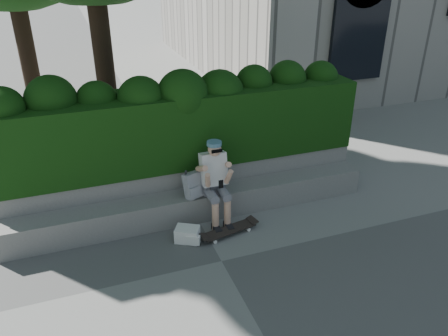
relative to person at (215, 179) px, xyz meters
name	(u,v)px	position (x,y,z in m)	size (l,w,h in m)	color
ground	(222,261)	(-0.27, -1.07, -0.75)	(80.00, 80.00, 0.00)	slate
bench_ledge	(196,205)	(-0.27, 0.18, -0.53)	(6.00, 0.45, 0.45)	gray
planter_wall	(188,184)	(-0.27, 0.66, -0.38)	(6.00, 0.50, 0.75)	gray
hedge	(182,126)	(-0.27, 0.88, 0.60)	(6.00, 1.00, 1.20)	black
person	(215,179)	(0.00, 0.00, 0.00)	(0.40, 0.76, 1.38)	slate
skateboard	(229,230)	(0.06, -0.48, -0.68)	(0.90, 0.39, 0.09)	black
backpack_plaid	(193,185)	(-0.34, 0.08, -0.10)	(0.28, 0.15, 0.41)	silver
backpack_ground	(187,234)	(-0.59, -0.42, -0.64)	(0.35, 0.25, 0.23)	white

